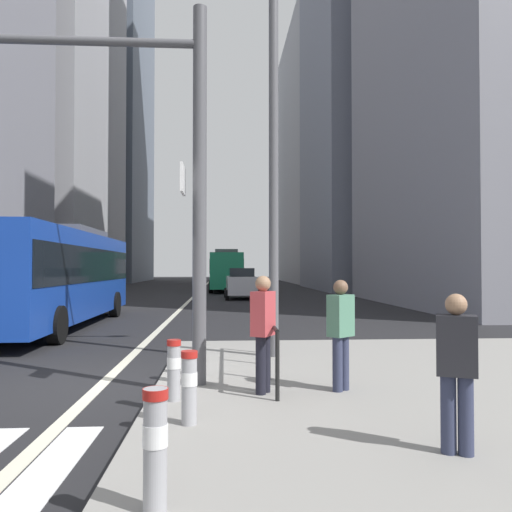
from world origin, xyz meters
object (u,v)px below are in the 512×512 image
city_bus_red_receding (226,269)px  pedestrian_walking (341,329)px  city_bus_red_distant (228,269)px  pedestrian_waiting (263,328)px  bollard_back (199,347)px  pedestrian_far (457,366)px  bollard_left (189,383)px  bollard_front (155,443)px  city_bus_blue_oncoming (56,272)px  bollard_right (174,367)px  traffic_signal_gantry (63,131)px  car_oncoming_mid (85,284)px  car_receding_near (241,283)px  street_lamp_post (274,110)px

city_bus_red_receding → pedestrian_walking: city_bus_red_receding is taller
city_bus_red_distant → pedestrian_waiting: (0.15, -51.58, -0.73)m
bollard_back → pedestrian_far: 4.74m
bollard_left → bollard_back: (-0.01, 2.74, 0.00)m
bollard_front → pedestrian_waiting: bearing=73.2°
city_bus_blue_oncoming → bollard_left: bearing=-65.4°
city_bus_red_distant → bollard_left: bearing=-90.9°
bollard_front → bollard_left: bollard_front is taller
bollard_front → bollard_right: size_ratio=1.10×
city_bus_red_receding → traffic_signal_gantry: (-2.67, -34.83, 2.29)m
car_oncoming_mid → city_bus_red_receding: bearing=55.3°
city_bus_red_distant → car_receding_near: bearing=-88.6°
pedestrian_far → traffic_signal_gantry: bearing=146.4°
city_bus_blue_oncoming → city_bus_red_receding: size_ratio=1.09×
bollard_front → pedestrian_walking: (2.26, 3.68, 0.40)m
bollard_front → bollard_back: size_ratio=1.07×
car_oncoming_mid → city_bus_red_distant: bearing=73.0°
car_receding_near → traffic_signal_gantry: bearing=-98.4°
car_oncoming_mid → bollard_front: car_oncoming_mid is taller
car_oncoming_mid → bollard_left: (7.80, -24.79, -0.36)m
city_bus_blue_oncoming → bollard_right: bearing=-64.4°
city_bus_red_receding → street_lamp_post: size_ratio=1.32×
city_bus_blue_oncoming → car_oncoming_mid: city_bus_blue_oncoming is taller
bollard_front → bollard_right: 3.25m
traffic_signal_gantry → bollard_left: 4.57m
city_bus_red_distant → pedestrian_waiting: city_bus_red_distant is taller
bollard_back → pedestrian_far: size_ratio=0.55×
car_oncoming_mid → city_bus_blue_oncoming: bearing=-78.9°
bollard_left → pedestrian_far: (2.70, -1.13, 0.39)m
car_oncoming_mid → pedestrian_walking: 25.31m
car_receding_near → bollard_left: bearing=-93.2°
bollard_left → pedestrian_walking: pedestrian_walking is taller
car_receding_near → street_lamp_post: (-0.04, -21.70, 4.29)m
street_lamp_post → pedestrian_waiting: size_ratio=4.66×
bollard_back → pedestrian_walking: pedestrian_walking is taller
pedestrian_waiting → pedestrian_walking: 1.18m
bollard_right → bollard_left: bearing=-75.4°
city_bus_red_distant → pedestrian_far: city_bus_red_distant is taller
bollard_front → city_bus_red_distant: bearing=89.0°
city_bus_blue_oncoming → bollard_right: 11.30m
city_bus_red_receding → car_oncoming_mid: (-8.37, -12.10, -0.84)m
car_oncoming_mid → pedestrian_waiting: (8.78, -23.35, 0.11)m
bollard_right → pedestrian_far: pedestrian_far is taller
city_bus_blue_oncoming → bollard_front: (5.02, -13.37, -1.17)m
city_bus_red_receding → car_oncoming_mid: 14.74m
car_oncoming_mid → car_receding_near: bearing=8.9°
street_lamp_post → bollard_back: bearing=-128.9°
car_receding_near → traffic_signal_gantry: size_ratio=0.65×
pedestrian_walking → pedestrian_far: bearing=-78.3°
bollard_front → city_bus_red_receding: bearing=89.0°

